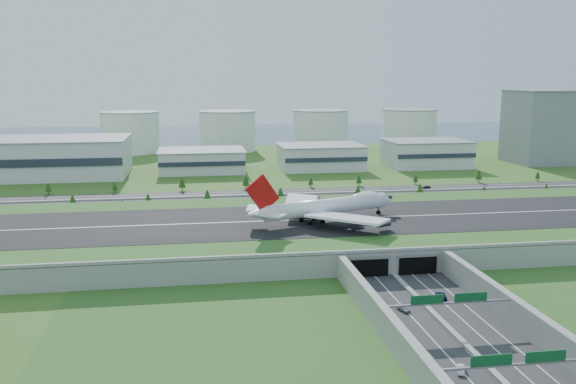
{
  "coord_description": "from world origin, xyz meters",
  "views": [
    {
      "loc": [
        -64.91,
        -238.29,
        65.69
      ],
      "look_at": [
        -22.64,
        35.0,
        13.23
      ],
      "focal_mm": 38.0,
      "sensor_mm": 36.0,
      "label": 1
    }
  ],
  "objects": [
    {
      "name": "ground",
      "position": [
        0.0,
        0.0,
        0.0
      ],
      "size": [
        1200.0,
        1200.0,
        0.0
      ],
      "primitive_type": "plane",
      "color": "#2C531A",
      "rests_on": "ground"
    },
    {
      "name": "airfield_deck",
      "position": [
        0.0,
        -0.09,
        4.12
      ],
      "size": [
        520.0,
        100.0,
        9.2
      ],
      "color": "gray",
      "rests_on": "ground"
    },
    {
      "name": "underpass_road",
      "position": [
        0.0,
        -99.42,
        3.43
      ],
      "size": [
        38.8,
        120.4,
        8.0
      ],
      "color": "#28282B",
      "rests_on": "ground"
    },
    {
      "name": "sign_gantry_near",
      "position": [
        0.0,
        -95.04,
        6.95
      ],
      "size": [
        38.7,
        0.7,
        9.8
      ],
      "color": "gray",
      "rests_on": "ground"
    },
    {
      "name": "sign_gantry_far",
      "position": [
        0.0,
        -130.04,
        6.95
      ],
      "size": [
        38.7,
        0.7,
        9.8
      ],
      "color": "gray",
      "rests_on": "ground"
    },
    {
      "name": "north_expressway",
      "position": [
        0.0,
        95.0,
        0.06
      ],
      "size": [
        560.0,
        36.0,
        0.12
      ],
      "primitive_type": "cube",
      "color": "#28282B",
      "rests_on": "ground"
    },
    {
      "name": "tree_row",
      "position": [
        -10.15,
        92.01,
        4.65
      ],
      "size": [
        503.2,
        48.5,
        8.34
      ],
      "color": "#3D2819",
      "rests_on": "ground"
    },
    {
      "name": "hangar_west",
      "position": [
        -170.0,
        185.0,
        12.5
      ],
      "size": [
        120.0,
        60.0,
        25.0
      ],
      "primitive_type": "cube",
      "color": "silver",
      "rests_on": "ground"
    },
    {
      "name": "hangar_mid_a",
      "position": [
        -60.0,
        190.0,
        7.5
      ],
      "size": [
        58.0,
        42.0,
        15.0
      ],
      "primitive_type": "cube",
      "color": "silver",
      "rests_on": "ground"
    },
    {
      "name": "hangar_mid_b",
      "position": [
        25.0,
        190.0,
        8.5
      ],
      "size": [
        58.0,
        42.0,
        17.0
      ],
      "primitive_type": "cube",
      "color": "silver",
      "rests_on": "ground"
    },
    {
      "name": "hangar_mid_c",
      "position": [
        105.0,
        190.0,
        9.5
      ],
      "size": [
        58.0,
        42.0,
        19.0
      ],
      "primitive_type": "cube",
      "color": "silver",
      "rests_on": "ground"
    },
    {
      "name": "office_tower",
      "position": [
        200.0,
        195.0,
        27.5
      ],
      "size": [
        46.0,
        46.0,
        55.0
      ],
      "primitive_type": "cube",
      "color": "gray",
      "rests_on": "ground"
    },
    {
      "name": "fuel_tank_a",
      "position": [
        -120.0,
        310.0,
        17.5
      ],
      "size": [
        50.0,
        50.0,
        35.0
      ],
      "primitive_type": "cylinder",
      "color": "silver",
      "rests_on": "ground"
    },
    {
      "name": "fuel_tank_b",
      "position": [
        -35.0,
        310.0,
        17.5
      ],
      "size": [
        50.0,
        50.0,
        35.0
      ],
      "primitive_type": "cylinder",
      "color": "silver",
      "rests_on": "ground"
    },
    {
      "name": "fuel_tank_c",
      "position": [
        50.0,
        310.0,
        17.5
      ],
      "size": [
        50.0,
        50.0,
        35.0
      ],
      "primitive_type": "cylinder",
      "color": "silver",
      "rests_on": "ground"
    },
    {
      "name": "fuel_tank_d",
      "position": [
        135.0,
        310.0,
        17.5
      ],
      "size": [
        50.0,
        50.0,
        35.0
      ],
      "primitive_type": "cylinder",
      "color": "silver",
      "rests_on": "ground"
    },
    {
      "name": "bay_water",
      "position": [
        0.0,
        480.0,
        0.03
      ],
      "size": [
        1200.0,
        260.0,
        0.06
      ],
      "primitive_type": "cube",
      "color": "#344963",
      "rests_on": "ground"
    },
    {
      "name": "boeing_747",
      "position": [
        -13.09,
        -3.31,
        14.18
      ],
      "size": [
        67.44,
        62.6,
        21.83
      ],
      "rotation": [
        0.0,
        0.0,
        0.35
      ],
      "color": "white",
      "rests_on": "airfield_deck"
    },
    {
      "name": "car_0",
      "position": [
        -7.38,
        -81.37,
        0.95
      ],
      "size": [
        3.39,
        5.23,
        1.65
      ],
      "primitive_type": "imported",
      "rotation": [
        0.0,
        0.0,
        0.32
      ],
      "color": "#A8A9AD",
      "rests_on": "ground"
    },
    {
      "name": "car_1",
      "position": [
        -6.95,
        -118.54,
        0.85
      ],
      "size": [
        3.18,
        4.69,
        1.46
      ],
      "primitive_type": "imported",
      "rotation": [
        0.0,
        0.0,
        -0.41
      ],
      "color": "silver",
      "rests_on": "ground"
    },
    {
      "name": "car_2",
      "position": [
        7.25,
        -73.19,
        0.95
      ],
      "size": [
        4.12,
        6.48,
        1.66
      ],
      "primitive_type": "imported",
      "rotation": [
        0.0,
        0.0,
        2.9
      ],
      "color": "#0D1044",
      "rests_on": "ground"
    },
    {
      "name": "car_4",
      "position": [
        -102.44,
        86.59,
        0.81
      ],
      "size": [
        4.07,
        1.67,
        1.38
      ],
      "primitive_type": "imported",
      "rotation": [
        0.0,
        0.0,
        1.56
      ],
      "color": "#535357",
      "rests_on": "ground"
    },
    {
      "name": "car_5",
      "position": [
        71.17,
        101.39,
        0.91
      ],
      "size": [
        5.03,
        2.45,
        1.59
      ],
      "primitive_type": "imported",
      "rotation": [
        0.0,
        0.0,
        -1.41
      ],
      "color": "black",
      "rests_on": "ground"
    },
    {
      "name": "car_7",
      "position": [
        -30.85,
        102.33,
        0.89
      ],
      "size": [
        5.41,
        2.43,
        1.54
      ],
      "primitive_type": "imported",
      "rotation": [
        0.0,
        0.0,
        -1.62
      ],
      "color": "silver",
      "rests_on": "ground"
    }
  ]
}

